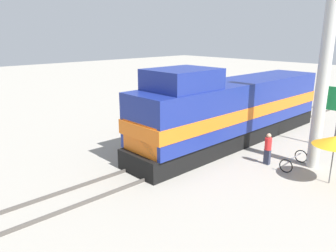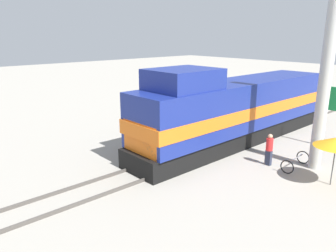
{
  "view_description": "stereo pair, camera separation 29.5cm",
  "coord_description": "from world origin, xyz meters",
  "px_view_note": "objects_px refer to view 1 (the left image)",
  "views": [
    {
      "loc": [
        11.29,
        -13.67,
        6.42
      ],
      "look_at": [
        1.2,
        -4.22,
        2.5
      ],
      "focal_mm": 35.0,
      "sensor_mm": 36.0,
      "label": 1
    },
    {
      "loc": [
        11.49,
        -13.46,
        6.42
      ],
      "look_at": [
        1.2,
        -4.22,
        2.5
      ],
      "focal_mm": 35.0,
      "sensor_mm": 36.0,
      "label": 2
    }
  ],
  "objects_px": {
    "person_bystander": "(268,148)",
    "bicycle": "(294,161)",
    "locomotive": "(231,110)",
    "vendor_umbrella": "(335,141)",
    "utility_pole": "(324,70)"
  },
  "relations": [
    {
      "from": "person_bystander",
      "to": "locomotive",
      "type": "bearing_deg",
      "value": 157.34
    },
    {
      "from": "vendor_umbrella",
      "to": "bicycle",
      "type": "distance_m",
      "value": 2.6
    },
    {
      "from": "locomotive",
      "to": "person_bystander",
      "type": "height_order",
      "value": "locomotive"
    },
    {
      "from": "utility_pole",
      "to": "person_bystander",
      "type": "distance_m",
      "value": 4.51
    },
    {
      "from": "bicycle",
      "to": "person_bystander",
      "type": "bearing_deg",
      "value": -155.11
    },
    {
      "from": "locomotive",
      "to": "vendor_umbrella",
      "type": "xyz_separation_m",
      "value": [
        6.47,
        -1.36,
        -0.04
      ]
    },
    {
      "from": "utility_pole",
      "to": "bicycle",
      "type": "height_order",
      "value": "utility_pole"
    },
    {
      "from": "locomotive",
      "to": "person_bystander",
      "type": "bearing_deg",
      "value": -22.66
    },
    {
      "from": "locomotive",
      "to": "bicycle",
      "type": "relative_size",
      "value": 8.35
    },
    {
      "from": "locomotive",
      "to": "vendor_umbrella",
      "type": "distance_m",
      "value": 6.61
    },
    {
      "from": "locomotive",
      "to": "vendor_umbrella",
      "type": "relative_size",
      "value": 7.04
    },
    {
      "from": "utility_pole",
      "to": "bicycle",
      "type": "relative_size",
      "value": 5.18
    },
    {
      "from": "locomotive",
      "to": "vendor_umbrella",
      "type": "bearing_deg",
      "value": -11.9
    },
    {
      "from": "person_bystander",
      "to": "utility_pole",
      "type": "bearing_deg",
      "value": 39.47
    },
    {
      "from": "person_bystander",
      "to": "bicycle",
      "type": "distance_m",
      "value": 1.38
    }
  ]
}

